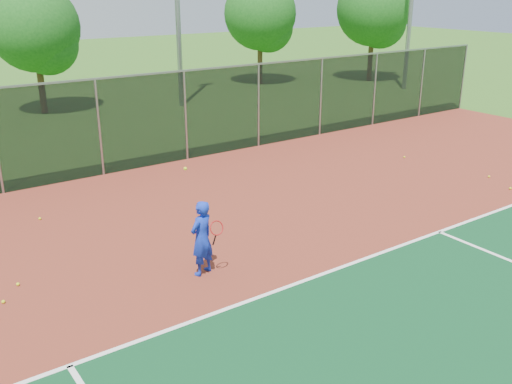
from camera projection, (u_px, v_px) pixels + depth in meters
ground at (503, 313)px, 10.41m from camera, size 120.00×120.00×0.00m
court_apron at (417, 271)px, 11.95m from camera, size 30.00×20.00×0.02m
fence_back at (186, 115)px, 19.11m from camera, size 30.00×0.06×3.03m
tennis_player at (202, 238)px, 11.56m from camera, size 0.67×0.69×2.33m
practice_ball_0 at (40, 219)px, 14.51m from camera, size 0.07×0.07×0.07m
practice_ball_1 at (489, 177)px, 17.70m from camera, size 0.07×0.07×0.07m
practice_ball_2 at (404, 157)px, 19.71m from camera, size 0.07×0.07×0.07m
practice_ball_3 at (18, 284)px, 11.32m from camera, size 0.07×0.07×0.07m
practice_ball_6 at (510, 188)px, 16.67m from camera, size 0.07×0.07×0.07m
practice_ball_8 at (3, 302)px, 10.69m from camera, size 0.07×0.07×0.07m
tree_back_left at (37, 31)px, 25.55m from camera, size 4.03×4.03×5.91m
tree_back_mid at (262, 17)px, 33.48m from camera, size 4.23×4.23×6.21m
tree_back_right at (375, 12)px, 34.55m from camera, size 4.47×4.47×6.57m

